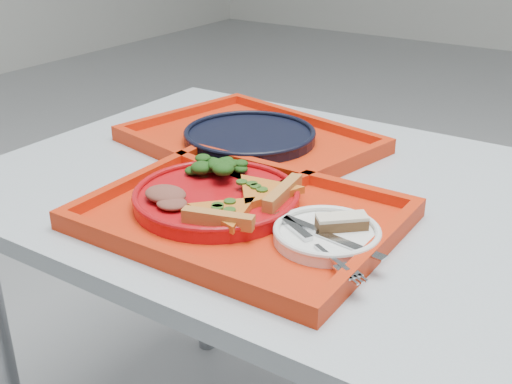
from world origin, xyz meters
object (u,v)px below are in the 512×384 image
tray_main (242,219)px  tray_far (250,144)px  dinner_plate (217,199)px  navy_plate (250,137)px  dessert_bar (342,222)px

tray_main → tray_far: same height
dinner_plate → navy_plate: bearing=114.0°
navy_plate → tray_main: bearing=-58.0°
dinner_plate → navy_plate: dinner_plate is taller
dinner_plate → dessert_bar: size_ratio=3.61×
tray_far → dinner_plate: dinner_plate is taller
dinner_plate → dessert_bar: (0.21, 0.01, 0.02)m
dinner_plate → navy_plate: 0.30m
navy_plate → dessert_bar: bearing=-37.9°
tray_main → dinner_plate: size_ratio=1.73×
tray_main → navy_plate: (-0.18, 0.28, 0.01)m
tray_far → dessert_bar: dessert_bar is taller
tray_far → dinner_plate: size_ratio=1.73×
tray_main → dessert_bar: size_ratio=6.25×
dinner_plate → dessert_bar: 0.21m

